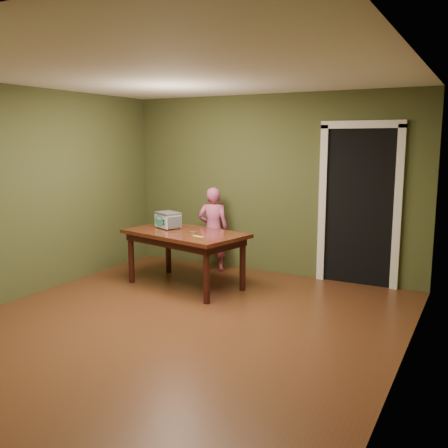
% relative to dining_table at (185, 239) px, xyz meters
% --- Properties ---
extents(floor, '(5.00, 5.00, 0.00)m').
position_rel_dining_table_xyz_m(floor, '(0.70, -1.27, -0.65)').
color(floor, '#512B17').
rests_on(floor, ground).
extents(room_shell, '(4.52, 5.02, 2.61)m').
position_rel_dining_table_xyz_m(room_shell, '(0.70, -1.27, 1.06)').
color(room_shell, '#414A27').
rests_on(room_shell, ground).
extents(doorway, '(1.10, 0.66, 2.25)m').
position_rel_dining_table_xyz_m(doorway, '(2.00, 1.51, 0.41)').
color(doorway, black).
rests_on(doorway, ground).
extents(dining_table, '(1.75, 1.22, 0.75)m').
position_rel_dining_table_xyz_m(dining_table, '(0.00, 0.00, 0.00)').
color(dining_table, '#3C130D').
rests_on(dining_table, floor).
extents(toy_oven, '(0.42, 0.36, 0.22)m').
position_rel_dining_table_xyz_m(toy_oven, '(-0.35, 0.12, 0.22)').
color(toy_oven, '#4C4F54').
rests_on(toy_oven, dining_table).
extents(baking_pan, '(0.10, 0.10, 0.02)m').
position_rel_dining_table_xyz_m(baking_pan, '(0.16, -0.05, 0.11)').
color(baking_pan, silver).
rests_on(baking_pan, dining_table).
extents(spatula, '(0.18, 0.07, 0.01)m').
position_rel_dining_table_xyz_m(spatula, '(0.34, -0.22, 0.10)').
color(spatula, '#E4D363').
rests_on(spatula, dining_table).
extents(child, '(0.54, 0.44, 1.26)m').
position_rel_dining_table_xyz_m(child, '(-0.08, 0.91, -0.02)').
color(child, '#C2507F').
rests_on(child, floor).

